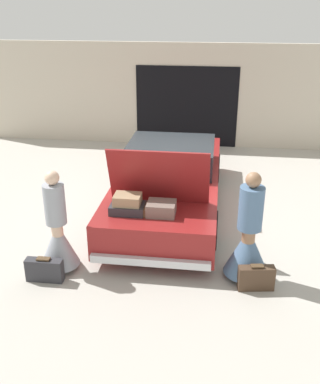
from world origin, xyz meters
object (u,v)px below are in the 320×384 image
(suitcase_beside_left_person, at_px, (45,270))
(suitcase_beside_right_person, at_px, (256,278))
(car, at_px, (169,181))
(person_right, at_px, (248,242))
(person_left, at_px, (58,235))

(suitcase_beside_left_person, bearing_deg, suitcase_beside_right_person, 3.64)
(car, relative_size, person_right, 2.94)
(person_right, xyz_separation_m, suitcase_beside_right_person, (0.13, -0.31, -0.41))
(person_right, bearing_deg, suitcase_beside_right_person, -168.68)
(person_left, xyz_separation_m, person_right, (2.84, 0.15, 0.02))
(person_left, height_order, person_right, person_right)
(car, bearing_deg, suitcase_beside_right_person, -58.57)
(person_left, distance_m, suitcase_beside_right_person, 3.01)
(suitcase_beside_right_person, bearing_deg, suitcase_beside_left_person, -176.36)
(suitcase_beside_left_person, relative_size, suitcase_beside_right_person, 1.03)
(car, xyz_separation_m, person_left, (-1.42, -2.39, 0.00))
(car, bearing_deg, person_right, -57.57)
(suitcase_beside_right_person, bearing_deg, car, 121.43)
(car, height_order, person_left, car)
(person_right, xyz_separation_m, suitcase_beside_left_person, (-2.96, -0.50, -0.42))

